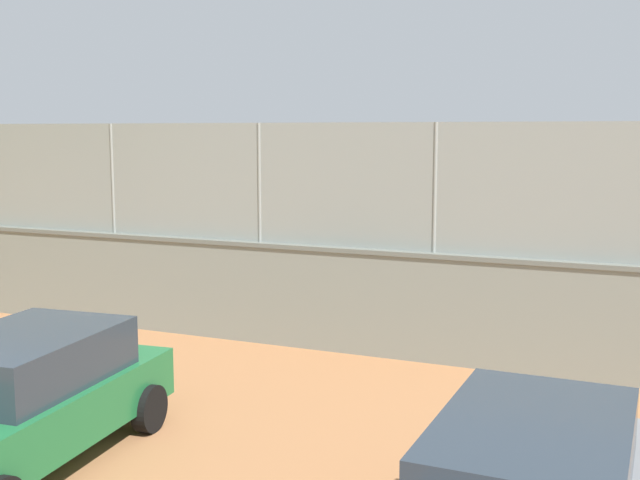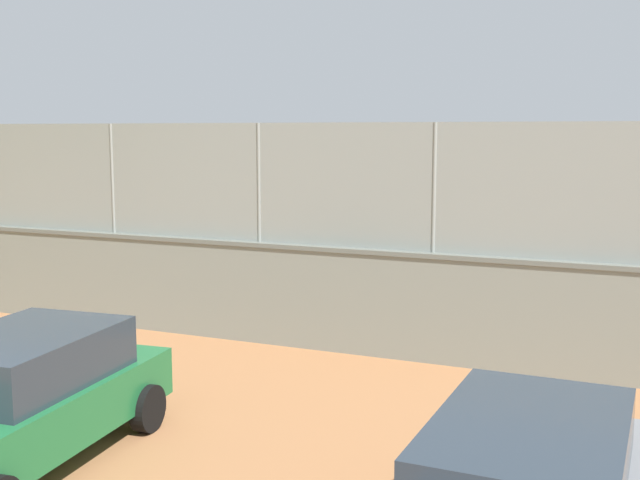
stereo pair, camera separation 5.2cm
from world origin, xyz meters
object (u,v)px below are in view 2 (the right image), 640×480
player_foreground_swinging (244,252)px  parked_car_green (18,398)px  sports_ball (264,293)px  player_near_wall_returning (429,256)px

player_foreground_swinging → parked_car_green: player_foreground_swinging is taller
player_foreground_swinging → sports_ball: size_ratio=10.69×
player_foreground_swinging → player_near_wall_returning: size_ratio=0.97×
player_near_wall_returning → sports_ball: bearing=20.8°
player_foreground_swinging → player_near_wall_returning: player_near_wall_returning is taller
parked_car_green → sports_ball: bearing=-81.4°
player_foreground_swinging → parked_car_green: (-2.25, 10.18, -0.14)m
player_near_wall_returning → parked_car_green: (2.19, 10.98, -0.17)m
player_foreground_swinging → player_near_wall_returning: bearing=-169.7°
player_foreground_swinging → sports_ball: (-0.80, 0.57, -0.86)m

